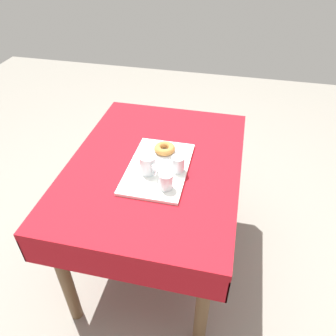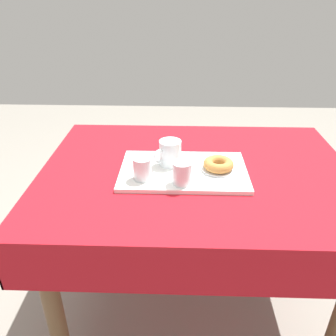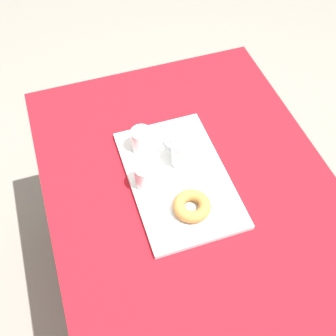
% 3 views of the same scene
% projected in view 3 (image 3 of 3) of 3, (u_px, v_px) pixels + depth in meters
% --- Properties ---
extents(ground_plane, '(6.00, 6.00, 0.00)m').
position_uv_depth(ground_plane, '(185.00, 285.00, 1.87)').
color(ground_plane, gray).
extents(dining_table, '(1.16, 0.86, 0.76)m').
position_uv_depth(dining_table, '(192.00, 209.00, 1.35)').
color(dining_table, '#A8141E').
rests_on(dining_table, ground).
extents(serving_tray, '(0.46, 0.29, 0.02)m').
position_uv_depth(serving_tray, '(178.00, 178.00, 1.28)').
color(serving_tray, white).
rests_on(serving_tray, dining_table).
extents(tea_mug_left, '(0.10, 0.10, 0.09)m').
position_uv_depth(tea_mug_left, '(184.00, 152.00, 1.28)').
color(tea_mug_left, white).
rests_on(tea_mug_left, serving_tray).
extents(water_glass_near, '(0.06, 0.06, 0.08)m').
position_uv_depth(water_glass_near, '(146.00, 176.00, 1.23)').
color(water_glass_near, white).
rests_on(water_glass_near, serving_tray).
extents(water_glass_far, '(0.06, 0.06, 0.08)m').
position_uv_depth(water_glass_far, '(142.00, 141.00, 1.31)').
color(water_glass_far, white).
rests_on(water_glass_far, serving_tray).
extents(donut_plate_left, '(0.11, 0.11, 0.01)m').
position_uv_depth(donut_plate_left, '(192.00, 210.00, 1.20)').
color(donut_plate_left, silver).
rests_on(donut_plate_left, serving_tray).
extents(sugar_donut_left, '(0.11, 0.11, 0.03)m').
position_uv_depth(sugar_donut_left, '(192.00, 206.00, 1.18)').
color(sugar_donut_left, '#BC7F3D').
rests_on(sugar_donut_left, donut_plate_left).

